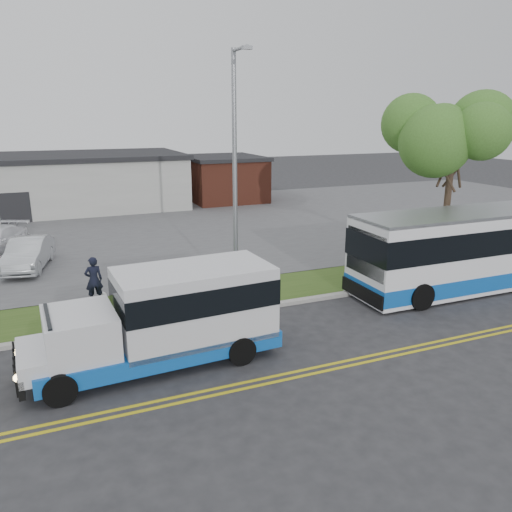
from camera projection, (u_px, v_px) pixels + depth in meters
name	position (u px, v px, depth m)	size (l,w,h in m)	color
ground	(183.00, 334.00, 17.10)	(140.00, 140.00, 0.00)	#28282B
lane_line_north	(218.00, 388.00, 13.68)	(70.00, 0.12, 0.01)	gold
lane_line_south	(222.00, 393.00, 13.41)	(70.00, 0.12, 0.01)	gold
curb	(175.00, 320.00, 18.06)	(80.00, 0.30, 0.15)	#9E9B93
verge	(164.00, 304.00, 19.66)	(80.00, 3.30, 0.10)	#324E1A
parking_lot	(116.00, 231.00, 32.19)	(80.00, 25.00, 0.10)	#4C4C4F
commercial_building	(16.00, 184.00, 38.28)	(25.40, 10.40, 4.35)	#9E9E99
brick_wing	(224.00, 178.00, 43.57)	(6.30, 7.30, 3.90)	brown
tree_east	(454.00, 138.00, 23.28)	(5.20, 5.20, 8.33)	#392A1F
streetlight_near	(235.00, 169.00, 19.22)	(0.35, 1.53, 9.50)	gray
shuttle_bus	(171.00, 314.00, 14.84)	(7.59, 2.86, 2.86)	#0F50AB
transit_bus	(483.00, 248.00, 21.54)	(12.23, 3.00, 3.39)	white
pedestrian	(94.00, 280.00, 19.46)	(0.68, 0.45, 1.87)	black
parked_car_a	(28.00, 254.00, 23.92)	(1.58, 4.52, 1.49)	#B8BCC0
grocery_bag_left	(88.00, 302.00, 19.33)	(0.32, 0.32, 0.32)	white
grocery_bag_right	(103.00, 296.00, 20.00)	(0.32, 0.32, 0.32)	white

